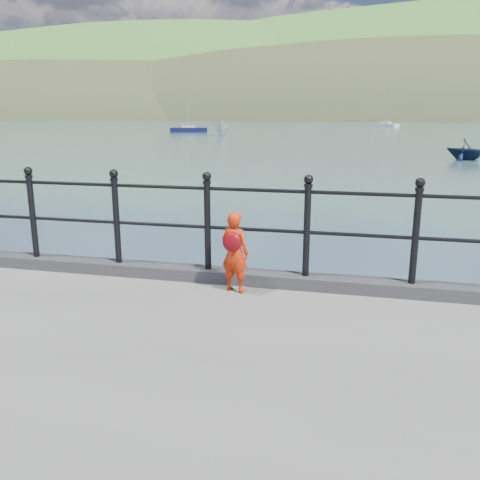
% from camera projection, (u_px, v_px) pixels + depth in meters
% --- Properties ---
extents(ground, '(600.00, 600.00, 0.00)m').
position_uv_depth(ground, '(257.00, 353.00, 6.57)').
color(ground, '#2D4251').
rests_on(ground, ground).
extents(kerb, '(60.00, 0.30, 0.15)m').
position_uv_depth(kerb, '(256.00, 278.00, 6.16)').
color(kerb, '#28282B').
rests_on(kerb, quay).
extents(railing, '(18.11, 0.11, 1.20)m').
position_uv_depth(railing, '(256.00, 217.00, 5.98)').
color(railing, black).
rests_on(railing, kerb).
extents(far_shore, '(830.00, 200.00, 156.00)m').
position_uv_depth(far_shore, '(444.00, 170.00, 229.54)').
color(far_shore, '#333A21').
rests_on(far_shore, ground).
extents(child, '(0.39, 0.34, 0.94)m').
position_uv_depth(child, '(235.00, 251.00, 5.80)').
color(child, red).
rests_on(child, quay).
extents(launch_white, '(2.89, 5.03, 1.83)m').
position_uv_depth(launch_white, '(222.00, 128.00, 64.78)').
color(launch_white, silver).
rests_on(launch_white, ground).
extents(launch_navy, '(3.44, 3.36, 1.38)m').
position_uv_depth(launch_navy, '(466.00, 149.00, 32.43)').
color(launch_navy, black).
rests_on(launch_navy, ground).
extents(sailboat_left, '(5.68, 3.39, 7.81)m').
position_uv_depth(sailboat_left, '(189.00, 130.00, 75.23)').
color(sailboat_left, black).
rests_on(sailboat_left, ground).
extents(sailboat_deep, '(5.28, 5.02, 8.38)m').
position_uv_depth(sailboat_deep, '(385.00, 125.00, 101.74)').
color(sailboat_deep, silver).
rests_on(sailboat_deep, ground).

